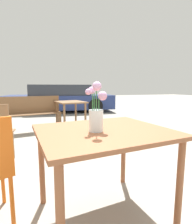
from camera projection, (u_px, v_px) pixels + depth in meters
ground_plane at (103, 214)px, 1.48m from camera, size 40.00×40.00×0.00m
table_front at (103, 141)px, 1.39m from camera, size 1.06×0.93×0.74m
flower_vase at (96, 115)px, 1.30m from camera, size 0.17×0.17×0.37m
bench_middle at (26, 113)px, 4.15m from camera, size 1.67×0.55×0.85m
table_back at (70, 107)px, 4.30m from camera, size 0.73×0.83×0.72m
parked_car at (61, 99)px, 7.67m from camera, size 4.70×2.25×1.17m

